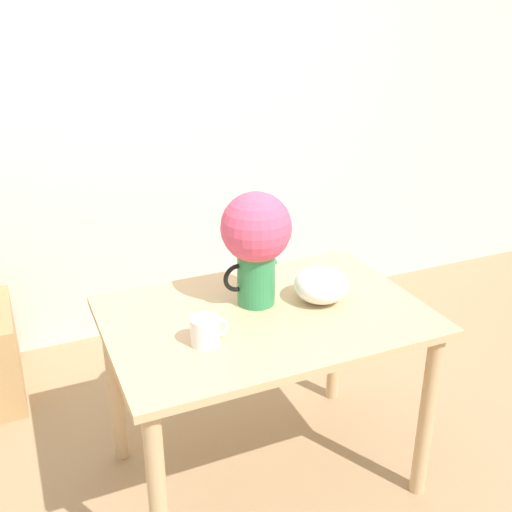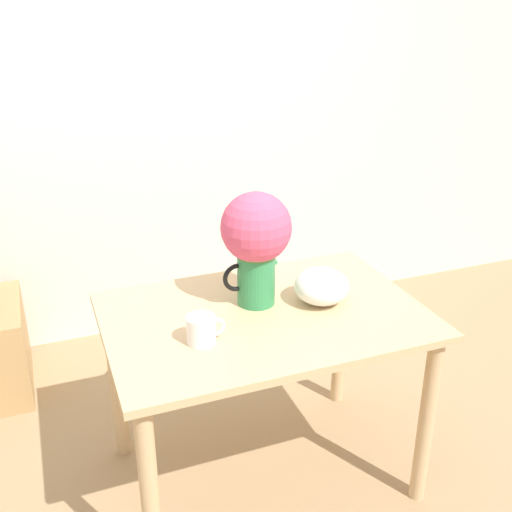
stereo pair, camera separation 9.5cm
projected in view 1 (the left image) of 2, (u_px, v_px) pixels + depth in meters
wall_back at (114, 108)px, 3.09m from camera, size 8.00×0.05×2.60m
table at (265, 340)px, 2.25m from camera, size 1.17×0.79×0.76m
flower_vase at (256, 238)px, 2.17m from camera, size 0.26×0.26×0.44m
coffee_mug at (206, 331)px, 1.99m from camera, size 0.14×0.10×0.10m
white_bowl at (321, 285)px, 2.27m from camera, size 0.21×0.21×0.13m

